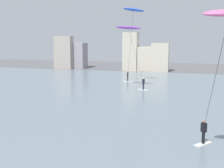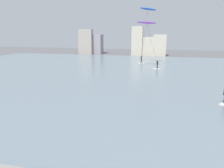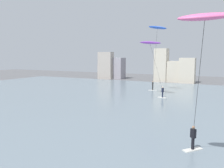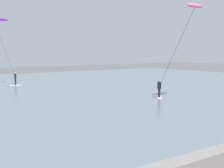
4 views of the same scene
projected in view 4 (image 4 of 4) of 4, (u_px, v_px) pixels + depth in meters
water_bay at (30, 91)px, 35.37m from camera, size 84.00×52.00×0.10m
kitesurfer_pink at (190, 18)px, 27.52m from camera, size 2.72×4.68×8.39m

